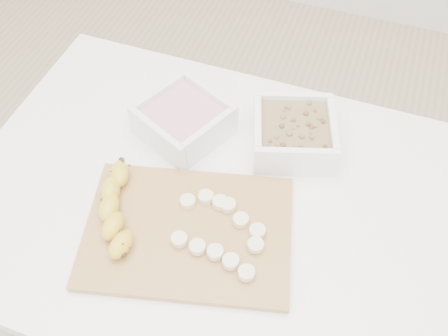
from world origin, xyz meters
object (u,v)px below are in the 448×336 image
(cutting_board, at_px, (188,232))
(banana, at_px, (117,210))
(bowl_yogurt, at_px, (184,119))
(bowl_granola, at_px, (294,133))
(table, at_px, (219,224))

(cutting_board, bearing_deg, banana, -173.52)
(bowl_yogurt, height_order, bowl_granola, same)
(bowl_yogurt, distance_m, bowl_granola, 0.23)
(bowl_yogurt, distance_m, banana, 0.24)
(table, relative_size, banana, 4.96)
(bowl_yogurt, relative_size, cutting_board, 0.57)
(table, distance_m, bowl_yogurt, 0.23)
(table, relative_size, bowl_granola, 4.95)
(cutting_board, height_order, banana, banana)
(banana, bearing_deg, table, 17.52)
(bowl_granola, relative_size, cutting_board, 0.54)
(bowl_yogurt, relative_size, banana, 1.05)
(bowl_yogurt, xyz_separation_m, cutting_board, (0.10, -0.23, -0.03))
(bowl_yogurt, relative_size, bowl_granola, 1.05)
(bowl_granola, distance_m, banana, 0.38)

